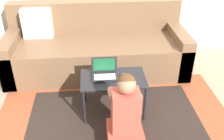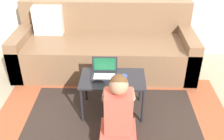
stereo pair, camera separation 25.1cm
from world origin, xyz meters
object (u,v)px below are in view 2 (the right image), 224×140
at_px(laptop_desk, 113,82).
at_px(person_seated, 118,117).
at_px(couch, 104,48).
at_px(laptop, 104,73).
at_px(computer_mouse, 124,77).

height_order(laptop_desk, person_seated, person_seated).
xyz_separation_m(couch, person_seated, (0.20, -1.35, 0.02)).
bearing_deg(laptop, person_seated, -73.82).
xyz_separation_m(laptop, computer_mouse, (0.19, -0.03, -0.02)).
bearing_deg(person_seated, computer_mouse, 84.12).
distance_m(couch, person_seated, 1.36).
distance_m(couch, laptop, 0.89).
distance_m(laptop_desk, computer_mouse, 0.12).
bearing_deg(couch, person_seated, -81.73).
bearing_deg(couch, computer_mouse, -74.91).
relative_size(laptop, person_seated, 0.34).
distance_m(laptop, person_seated, 0.52).
height_order(couch, laptop, couch).
relative_size(couch, computer_mouse, 23.10).
bearing_deg(person_seated, laptop, 106.18).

